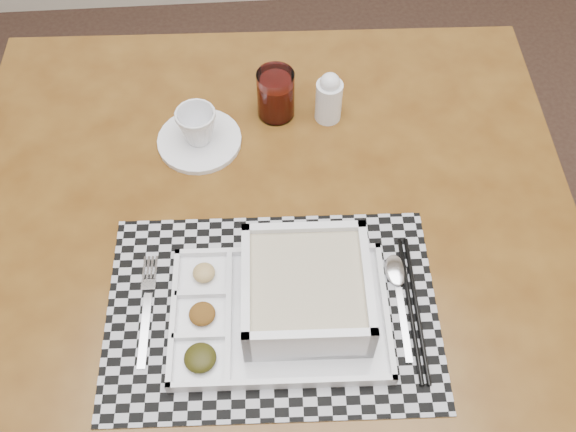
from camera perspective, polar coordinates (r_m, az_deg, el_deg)
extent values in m
cube|color=#4A290D|center=(1.05, -1.88, -3.33)|extent=(1.07, 1.07, 0.04)
cylinder|color=#4A290D|center=(1.70, -17.70, 3.13)|extent=(0.05, 0.05, 0.74)
cylinder|color=#4A290D|center=(1.69, 14.25, 4.06)|extent=(0.05, 0.05, 0.74)
cube|color=#4A290D|center=(1.37, -2.12, 11.45)|extent=(0.89, 0.06, 0.08)
cube|color=#4A290D|center=(1.19, -23.81, -5.22)|extent=(0.06, 0.89, 0.08)
cube|color=#4A290D|center=(1.18, 20.42, -4.02)|extent=(0.06, 0.89, 0.08)
cube|color=#A5A5AD|center=(0.97, -1.42, -8.37)|extent=(0.51, 0.35, 0.00)
cube|color=white|center=(0.96, -0.73, -8.83)|extent=(0.33, 0.23, 0.01)
cube|color=white|center=(1.00, -0.91, -3.07)|extent=(0.32, 0.02, 0.01)
cube|color=white|center=(0.91, -0.55, -14.57)|extent=(0.32, 0.02, 0.01)
cube|color=white|center=(0.96, -10.16, -8.71)|extent=(0.02, 0.22, 0.01)
cube|color=white|center=(0.96, 8.66, -8.16)|extent=(0.02, 0.22, 0.01)
cube|color=white|center=(0.95, -5.30, -8.65)|extent=(0.02, 0.20, 0.01)
cube|color=white|center=(0.94, -7.95, -10.55)|extent=(0.08, 0.01, 0.01)
cube|color=white|center=(0.97, -7.78, -6.88)|extent=(0.08, 0.01, 0.01)
ellipsoid|color=black|center=(0.93, -7.82, -12.39)|extent=(0.05, 0.05, 0.02)
ellipsoid|color=#44240B|center=(0.96, -7.64, -8.62)|extent=(0.04, 0.04, 0.02)
ellipsoid|color=olive|center=(0.99, -7.49, -5.02)|extent=(0.03, 0.03, 0.02)
cube|color=white|center=(0.96, 1.58, -7.47)|extent=(0.19, 0.19, 0.01)
cube|color=white|center=(0.97, 1.37, -2.10)|extent=(0.18, 0.02, 0.08)
cube|color=white|center=(0.89, 1.91, -11.42)|extent=(0.18, 0.02, 0.08)
cube|color=white|center=(0.93, -3.68, -6.71)|extent=(0.02, 0.18, 0.08)
cube|color=white|center=(0.94, 6.89, -6.35)|extent=(0.02, 0.18, 0.08)
cube|color=tan|center=(0.93, 1.62, -6.67)|extent=(0.17, 0.17, 0.07)
cube|color=silver|center=(0.98, -12.68, -9.86)|extent=(0.02, 0.12, 0.00)
cube|color=silver|center=(1.01, -12.30, -5.99)|extent=(0.02, 0.02, 0.00)
cube|color=silver|center=(1.03, -12.65, -4.52)|extent=(0.01, 0.04, 0.00)
cube|color=silver|center=(1.03, -12.32, -4.51)|extent=(0.01, 0.04, 0.00)
cube|color=silver|center=(1.02, -11.99, -4.51)|extent=(0.01, 0.04, 0.00)
cube|color=silver|center=(1.02, -11.66, -4.50)|extent=(0.01, 0.04, 0.00)
cube|color=silver|center=(0.97, 10.25, -9.43)|extent=(0.01, 0.12, 0.00)
ellipsoid|color=silver|center=(1.01, 9.58, -4.78)|extent=(0.04, 0.06, 0.01)
cylinder|color=black|center=(0.99, 10.80, -8.01)|extent=(0.02, 0.24, 0.01)
cylinder|color=black|center=(0.99, 11.37, -7.97)|extent=(0.02, 0.24, 0.01)
cylinder|color=white|center=(1.16, -7.87, 6.66)|extent=(0.15, 0.15, 0.01)
imported|color=white|center=(1.14, -8.09, 7.92)|extent=(0.08, 0.08, 0.07)
cylinder|color=white|center=(1.17, -1.10, 10.76)|extent=(0.07, 0.07, 0.10)
cylinder|color=#3F0705|center=(1.18, -1.09, 10.38)|extent=(0.06, 0.06, 0.07)
cylinder|color=white|center=(1.17, 3.63, 10.16)|extent=(0.05, 0.05, 0.08)
sphere|color=white|center=(1.14, 3.75, 11.75)|extent=(0.04, 0.04, 0.04)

